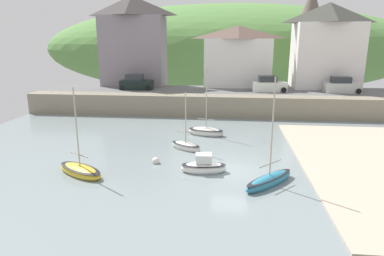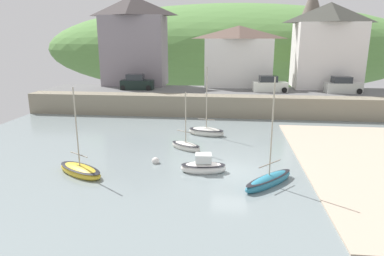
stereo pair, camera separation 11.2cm
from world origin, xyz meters
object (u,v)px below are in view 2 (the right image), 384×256
at_px(waterfront_building_centre, 238,56).
at_px(sailboat_nearest_shore, 80,170).
at_px(parked_car_near_slipway, 137,83).
at_px(mooring_buoy, 155,161).
at_px(waterfront_building_right, 327,45).
at_px(parked_car_by_wall, 270,85).
at_px(rowboat_small_beached, 186,146).
at_px(parked_car_end_of_row, 343,86).
at_px(waterfront_building_left, 134,41).
at_px(sailboat_tall_mast, 269,180).
at_px(sailboat_blue_trim, 203,167).
at_px(church_with_spire, 310,34).
at_px(sailboat_white_hull, 206,132).

bearing_deg(waterfront_building_centre, sailboat_nearest_shore, -111.75).
height_order(parked_car_near_slipway, mooring_buoy, parked_car_near_slipway).
height_order(waterfront_building_right, parked_car_by_wall, waterfront_building_right).
xyz_separation_m(sailboat_nearest_shore, mooring_buoy, (4.52, 2.59, -0.11)).
bearing_deg(mooring_buoy, rowboat_small_beached, 62.69).
bearing_deg(parked_car_end_of_row, waterfront_building_left, 167.74).
bearing_deg(sailboat_tall_mast, sailboat_blue_trim, 110.55).
bearing_deg(waterfront_building_centre, mooring_buoy, -104.34).
relative_size(waterfront_building_centre, waterfront_building_right, 0.84).
bearing_deg(parked_car_by_wall, church_with_spire, 49.63).
relative_size(parked_car_by_wall, parked_car_end_of_row, 1.01).
bearing_deg(waterfront_building_left, sailboat_white_hull, -55.89).
height_order(sailboat_blue_trim, parked_car_end_of_row, parked_car_end_of_row).
xyz_separation_m(waterfront_building_right, parked_car_by_wall, (-7.57, -4.50, -4.67)).
bearing_deg(mooring_buoy, waterfront_building_right, 54.12).
xyz_separation_m(waterfront_building_centre, parked_car_end_of_row, (12.45, -4.50, -3.26)).
height_order(waterfront_building_left, waterfront_building_centre, waterfront_building_left).
bearing_deg(parked_car_end_of_row, waterfront_building_centre, 157.43).
relative_size(waterfront_building_right, sailboat_blue_trim, 3.41).
bearing_deg(waterfront_building_right, parked_car_near_slipway, -169.50).
xyz_separation_m(sailboat_nearest_shore, parked_car_end_of_row, (23.20, 22.43, 2.93)).
height_order(church_with_spire, sailboat_blue_trim, church_with_spire).
bearing_deg(rowboat_small_beached, parked_car_by_wall, 95.19).
relative_size(rowboat_small_beached, parked_car_end_of_row, 1.16).
relative_size(waterfront_building_centre, parked_car_end_of_row, 2.18).
relative_size(waterfront_building_right, rowboat_small_beached, 2.22).
bearing_deg(sailboat_nearest_shore, waterfront_building_centre, 99.40).
height_order(parked_car_by_wall, mooring_buoy, parked_car_by_wall).
bearing_deg(waterfront_building_centre, waterfront_building_left, 180.00).
distance_m(sailboat_white_hull, parked_car_near_slipway, 15.74).
xyz_separation_m(waterfront_building_left, sailboat_tall_mast, (15.79, -27.30, -8.14)).
relative_size(church_with_spire, sailboat_blue_trim, 4.23).
relative_size(waterfront_building_left, sailboat_blue_trim, 3.77).
bearing_deg(church_with_spire, parked_car_end_of_row, -73.55).
relative_size(sailboat_white_hull, parked_car_by_wall, 1.55).
distance_m(sailboat_nearest_shore, parked_car_end_of_row, 32.40).
distance_m(sailboat_blue_trim, mooring_buoy, 3.80).
relative_size(parked_car_near_slipway, mooring_buoy, 7.58).
bearing_deg(parked_car_near_slipway, waterfront_building_left, 105.41).
height_order(waterfront_building_right, mooring_buoy, waterfront_building_right).
relative_size(sailboat_blue_trim, mooring_buoy, 5.77).
bearing_deg(rowboat_small_beached, sailboat_blue_trim, -37.14).
distance_m(sailboat_white_hull, parked_car_by_wall, 14.14).
height_order(sailboat_blue_trim, parked_car_near_slipway, parked_car_near_slipway).
height_order(waterfront_building_right, church_with_spire, church_with_spire).
bearing_deg(parked_car_end_of_row, mooring_buoy, -135.96).
xyz_separation_m(sailboat_tall_mast, parked_car_near_slipway, (-14.40, 22.80, 2.90)).
bearing_deg(parked_car_end_of_row, church_with_spire, 103.75).
xyz_separation_m(sailboat_blue_trim, sailboat_tall_mast, (4.17, -1.68, -0.06)).
relative_size(sailboat_nearest_shore, sailboat_tall_mast, 0.88).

